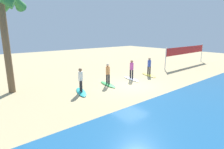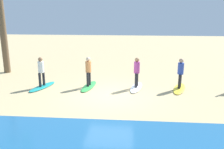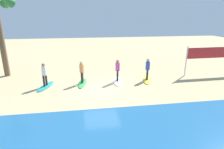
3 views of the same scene
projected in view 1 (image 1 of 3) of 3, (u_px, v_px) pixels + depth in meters
ground_plane at (130, 85)px, 14.22m from camera, size 60.00×60.00×0.00m
surfboard_yellow at (149, 75)px, 17.44m from camera, size 1.16×2.17×0.09m
surfer_yellow at (149, 65)px, 17.22m from camera, size 0.32×0.45×1.64m
surfboard_white at (131, 79)px, 16.02m from camera, size 0.94×2.17×0.09m
surfer_white at (132, 68)px, 15.79m from camera, size 0.32×0.45×1.64m
surfboard_green at (108, 84)px, 14.33m from camera, size 0.85×2.16×0.09m
surfer_green at (108, 72)px, 14.11m from camera, size 0.32×0.46×1.64m
surfboard_teal at (81, 92)px, 12.51m from camera, size 1.20×2.17×0.09m
surfer_teal at (81, 78)px, 12.28m from camera, size 0.32×0.44×1.64m
volleyball_net at (186, 51)px, 22.50m from camera, size 9.10×0.31×2.50m
palm_tree at (2, 10)px, 11.37m from camera, size 2.88×3.03×6.81m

